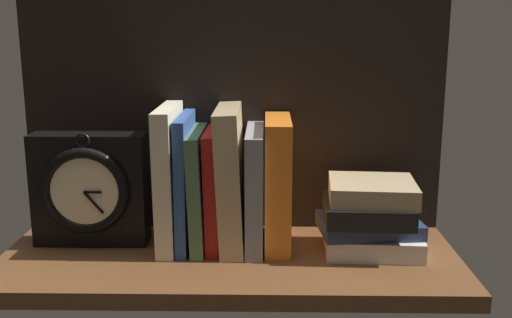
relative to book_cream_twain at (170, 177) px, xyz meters
The scene contains 11 objects.
ground_plane 16.71cm from the book_cream_twain, 26.06° to the right, with size 71.72×28.89×2.50cm, color brown.
back_panel 16.06cm from the book_cream_twain, 42.35° to the left, with size 71.72×1.20×40.42cm, color black.
book_cream_twain is the anchor object (origin of this frame).
book_blue_modern 2.63cm from the book_cream_twain, ahead, with size 1.72×15.20×21.29cm, color #2D4C8E.
book_green_romantic 5.10cm from the book_cream_twain, ahead, with size 2.05×16.14×18.86cm, color #476B44.
book_red_requiem 7.31cm from the book_cream_twain, ahead, with size 2.02×13.89×18.88cm, color red.
book_tan_shortstories 10.23cm from the book_cream_twain, ahead, with size 3.71×16.60×22.48cm, color tan.
book_gray_chess 13.85cm from the book_cream_twain, ahead, with size 2.71×16.83×19.05cm, color gray.
book_orange_pandolfini 17.44cm from the book_cream_twain, ahead, with size 4.05×15.23×20.82cm, color orange.
framed_clock 13.20cm from the book_cream_twain, behind, with size 18.28×6.56×18.93cm.
book_stack_side 32.63cm from the book_cream_twain, ahead, with size 16.50×13.55×11.52cm.
Camera 1 is at (5.74, -89.65, 35.89)cm, focal length 42.62 mm.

